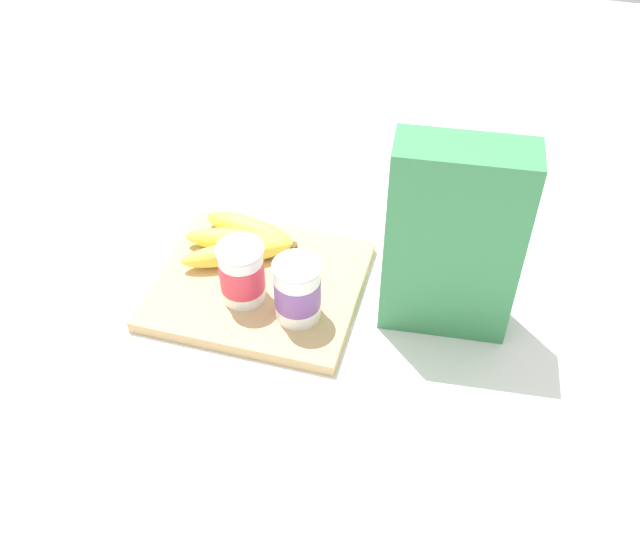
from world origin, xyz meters
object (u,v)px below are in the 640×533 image
at_px(cereal_box, 453,241).
at_px(yogurt_cup_back, 242,273).
at_px(cutting_board, 259,285).
at_px(banana_bunch, 242,240).
at_px(yogurt_cup_front, 297,291).

bearing_deg(cereal_box, yogurt_cup_back, -174.84).
height_order(cereal_box, yogurt_cup_back, cereal_box).
distance_m(cutting_board, cereal_box, 0.30).
bearing_deg(banana_bunch, cutting_board, 127.45).
bearing_deg(yogurt_cup_front, yogurt_cup_back, -9.33).
distance_m(cutting_board, banana_bunch, 0.08).
bearing_deg(yogurt_cup_front, banana_bunch, -41.94).
relative_size(cutting_board, yogurt_cup_back, 3.24).
xyz_separation_m(yogurt_cup_front, banana_bunch, (0.12, -0.11, -0.03)).
relative_size(cutting_board, banana_bunch, 1.70).
bearing_deg(yogurt_cup_back, yogurt_cup_front, 170.67).
xyz_separation_m(yogurt_cup_front, yogurt_cup_back, (0.08, -0.01, -0.00)).
bearing_deg(yogurt_cup_back, cutting_board, -104.16).
distance_m(yogurt_cup_front, yogurt_cup_back, 0.08).
distance_m(yogurt_cup_front, banana_bunch, 0.16).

